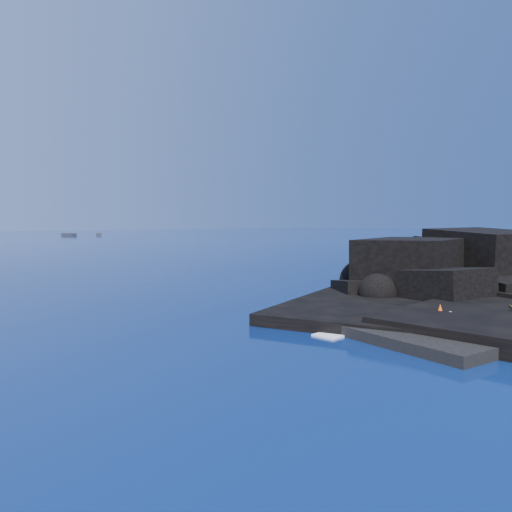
{
  "coord_description": "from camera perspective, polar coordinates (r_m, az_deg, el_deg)",
  "views": [
    {
      "loc": [
        -12.18,
        -8.31,
        3.83
      ],
      "look_at": [
        4.49,
        11.79,
        2.0
      ],
      "focal_mm": 35.0,
      "sensor_mm": 36.0,
      "label": 1
    }
  ],
  "objects": [
    {
      "name": "beach",
      "position": [
        19.25,
        22.22,
        -7.77
      ],
      "size": [
        9.08,
        6.86,
        0.7
      ],
      "primitive_type": "cube",
      "rotation": [
        0.0,
        0.0,
        -0.1
      ],
      "color": "black",
      "rests_on": "ground"
    },
    {
      "name": "headland",
      "position": [
        27.87,
        25.94,
        -4.3
      ],
      "size": [
        24.0,
        24.0,
        3.6
      ],
      "primitive_type": null,
      "color": "black",
      "rests_on": "ground"
    },
    {
      "name": "surf_foam",
      "position": [
        22.07,
        12.43,
        -6.08
      ],
      "size": [
        10.0,
        8.0,
        0.06
      ],
      "primitive_type": null,
      "color": "white",
      "rests_on": "ground"
    },
    {
      "name": "distant_boat_a",
      "position": [
        140.63,
        -20.6,
        2.19
      ],
      "size": [
        2.6,
        5.1,
        0.65
      ],
      "primitive_type": "cube",
      "rotation": [
        0.0,
        0.0,
        0.23
      ],
      "color": "#2B2C31",
      "rests_on": "ground"
    },
    {
      "name": "towel",
      "position": [
        18.68,
        20.65,
        -6.9
      ],
      "size": [
        2.0,
        1.0,
        0.05
      ],
      "primitive_type": "cube",
      "rotation": [
        0.0,
        0.0,
        0.03
      ],
      "color": "silver",
      "rests_on": "beach"
    },
    {
      "name": "sunbather",
      "position": [
        18.65,
        20.66,
        -6.45
      ],
      "size": [
        1.89,
        0.52,
        0.25
      ],
      "primitive_type": null,
      "rotation": [
        0.0,
        0.0,
        0.03
      ],
      "color": "tan",
      "rests_on": "towel"
    },
    {
      "name": "distant_boat_b",
      "position": [
        141.89,
        -17.53,
        2.27
      ],
      "size": [
        2.97,
        4.65,
        0.59
      ],
      "primitive_type": "cube",
      "rotation": [
        0.0,
        0.0,
        -0.39
      ],
      "color": "#29292E",
      "rests_on": "ground"
    },
    {
      "name": "marker_cone",
      "position": [
        19.14,
        20.29,
        -5.93
      ],
      "size": [
        0.38,
        0.38,
        0.52
      ],
      "primitive_type": "cone",
      "rotation": [
        0.0,
        0.0,
        -0.14
      ],
      "color": "#FF540D",
      "rests_on": "beach"
    },
    {
      "name": "ground",
      "position": [
        15.23,
        15.77,
        -10.7
      ],
      "size": [
        400.0,
        400.0,
        0.0
      ],
      "primitive_type": "plane",
      "color": "#031238",
      "rests_on": "ground"
    }
  ]
}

